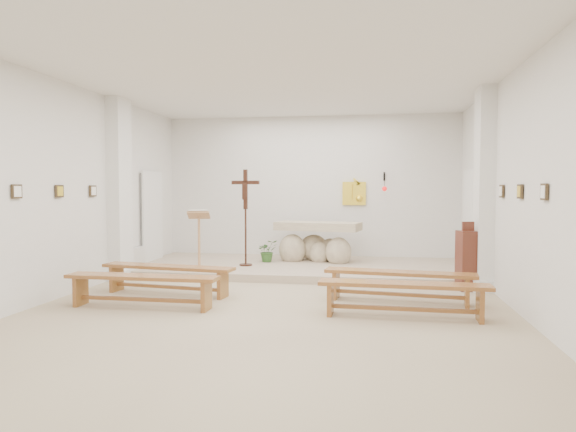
% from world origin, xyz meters
% --- Properties ---
extents(ground, '(7.00, 10.00, 0.00)m').
position_xyz_m(ground, '(0.00, 0.00, 0.00)').
color(ground, tan).
rests_on(ground, ground).
extents(wall_left, '(0.02, 10.00, 3.50)m').
position_xyz_m(wall_left, '(-3.49, 0.00, 1.75)').
color(wall_left, silver).
rests_on(wall_left, ground).
extents(wall_right, '(0.02, 10.00, 3.50)m').
position_xyz_m(wall_right, '(3.49, 0.00, 1.75)').
color(wall_right, silver).
rests_on(wall_right, ground).
extents(wall_back, '(7.00, 0.02, 3.50)m').
position_xyz_m(wall_back, '(0.00, 4.99, 1.75)').
color(wall_back, silver).
rests_on(wall_back, ground).
extents(ceiling, '(7.00, 10.00, 0.02)m').
position_xyz_m(ceiling, '(0.00, 0.00, 3.49)').
color(ceiling, silver).
rests_on(ceiling, wall_back).
extents(sanctuary_platform, '(6.98, 3.00, 0.15)m').
position_xyz_m(sanctuary_platform, '(0.00, 3.50, 0.07)').
color(sanctuary_platform, '#B6A58C').
rests_on(sanctuary_platform, ground).
extents(pilaster_left, '(0.26, 0.55, 3.50)m').
position_xyz_m(pilaster_left, '(-3.37, 2.00, 1.75)').
color(pilaster_left, white).
rests_on(pilaster_left, ground).
extents(pilaster_right, '(0.26, 0.55, 3.50)m').
position_xyz_m(pilaster_right, '(3.37, 2.00, 1.75)').
color(pilaster_right, white).
rests_on(pilaster_right, ground).
extents(gold_wall_relief, '(0.55, 0.04, 0.55)m').
position_xyz_m(gold_wall_relief, '(1.05, 4.96, 1.65)').
color(gold_wall_relief, yellow).
rests_on(gold_wall_relief, wall_back).
extents(sanctuary_lamp, '(0.11, 0.36, 0.44)m').
position_xyz_m(sanctuary_lamp, '(1.75, 4.71, 1.81)').
color(sanctuary_lamp, black).
rests_on(sanctuary_lamp, wall_back).
extents(station_frame_left_front, '(0.03, 0.20, 0.20)m').
position_xyz_m(station_frame_left_front, '(-3.47, -0.80, 1.72)').
color(station_frame_left_front, '#392A19').
rests_on(station_frame_left_front, wall_left).
extents(station_frame_left_mid, '(0.03, 0.20, 0.20)m').
position_xyz_m(station_frame_left_mid, '(-3.47, 0.20, 1.72)').
color(station_frame_left_mid, '#392A19').
rests_on(station_frame_left_mid, wall_left).
extents(station_frame_left_rear, '(0.03, 0.20, 0.20)m').
position_xyz_m(station_frame_left_rear, '(-3.47, 1.20, 1.72)').
color(station_frame_left_rear, '#392A19').
rests_on(station_frame_left_rear, wall_left).
extents(station_frame_right_front, '(0.03, 0.20, 0.20)m').
position_xyz_m(station_frame_right_front, '(3.47, -0.80, 1.72)').
color(station_frame_right_front, '#392A19').
rests_on(station_frame_right_front, wall_right).
extents(station_frame_right_mid, '(0.03, 0.20, 0.20)m').
position_xyz_m(station_frame_right_mid, '(3.47, 0.20, 1.72)').
color(station_frame_right_mid, '#392A19').
rests_on(station_frame_right_mid, wall_right).
extents(station_frame_right_rear, '(0.03, 0.20, 0.20)m').
position_xyz_m(station_frame_right_rear, '(3.47, 1.20, 1.72)').
color(station_frame_right_rear, '#392A19').
rests_on(station_frame_right_rear, wall_right).
extents(radiator_left, '(0.10, 0.85, 0.52)m').
position_xyz_m(radiator_left, '(-3.43, 2.70, 0.27)').
color(radiator_left, silver).
rests_on(radiator_left, ground).
extents(radiator_right, '(0.10, 0.85, 0.52)m').
position_xyz_m(radiator_right, '(3.43, 2.70, 0.27)').
color(radiator_right, silver).
rests_on(radiator_right, ground).
extents(altar, '(1.96, 1.06, 0.96)m').
position_xyz_m(altar, '(0.26, 4.01, 0.52)').
color(altar, beige).
rests_on(altar, sanctuary_platform).
extents(lectern, '(0.49, 0.44, 1.20)m').
position_xyz_m(lectern, '(-1.94, 2.47, 0.74)').
color(lectern, tan).
rests_on(lectern, sanctuary_platform).
extents(crucifix_stand, '(0.61, 0.26, 2.01)m').
position_xyz_m(crucifix_stand, '(-1.14, 3.11, 1.31)').
color(crucifix_stand, '#391B12').
rests_on(crucifix_stand, sanctuary_platform).
extents(potted_plant, '(0.56, 0.54, 0.48)m').
position_xyz_m(potted_plant, '(-0.80, 3.73, 0.39)').
color(potted_plant, '#2F5C24').
rests_on(potted_plant, sanctuary_platform).
extents(donation_pedestal, '(0.39, 0.39, 1.19)m').
position_xyz_m(donation_pedestal, '(3.10, 1.90, 0.53)').
color(donation_pedestal, '#512017').
rests_on(donation_pedestal, ground).
extents(bench_left_front, '(2.33, 0.67, 0.49)m').
position_xyz_m(bench_left_front, '(-1.88, 0.73, 0.36)').
color(bench_left_front, olive).
rests_on(bench_left_front, ground).
extents(bench_right_front, '(2.33, 0.66, 0.49)m').
position_xyz_m(bench_right_front, '(1.88, 0.73, 0.36)').
color(bench_right_front, olive).
rests_on(bench_right_front, ground).
extents(bench_left_second, '(2.30, 0.40, 0.49)m').
position_xyz_m(bench_left_second, '(-1.88, -0.25, 0.36)').
color(bench_left_second, olive).
rests_on(bench_left_second, ground).
extents(bench_right_second, '(2.31, 0.44, 0.49)m').
position_xyz_m(bench_right_second, '(1.88, -0.25, 0.36)').
color(bench_right_second, olive).
rests_on(bench_right_second, ground).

